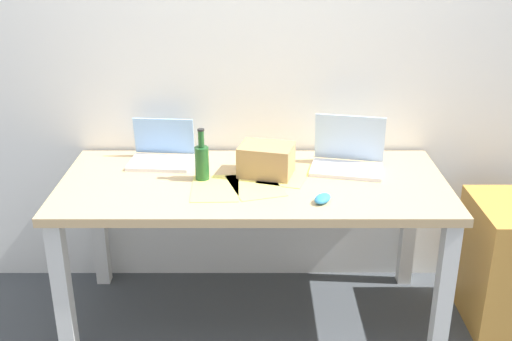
{
  "coord_description": "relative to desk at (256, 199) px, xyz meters",
  "views": [
    {
      "loc": [
        0.01,
        -2.62,
        1.88
      ],
      "look_at": [
        0.0,
        0.0,
        0.8
      ],
      "focal_mm": 43.48,
      "sensor_mm": 36.0,
      "label": 1
    }
  ],
  "objects": [
    {
      "name": "laptop_right",
      "position": [
        0.45,
        0.15,
        0.15
      ],
      "size": [
        0.38,
        0.29,
        0.25
      ],
      "color": "silver",
      "rests_on": "desk"
    },
    {
      "name": "ground_plane",
      "position": [
        0.0,
        0.0,
        -0.66
      ],
      "size": [
        8.0,
        8.0,
        0.0
      ],
      "primitive_type": "plane",
      "color": "#42474C"
    },
    {
      "name": "back_wall",
      "position": [
        0.0,
        0.45,
        0.64
      ],
      "size": [
        5.2,
        0.08,
        2.6
      ],
      "primitive_type": "cube",
      "color": "white",
      "rests_on": "ground"
    },
    {
      "name": "paper_sheet_center",
      "position": [
        0.01,
        -0.06,
        0.1
      ],
      "size": [
        0.29,
        0.34,
        0.0
      ],
      "primitive_type": "cube",
      "rotation": [
        0.0,
        0.0,
        0.29
      ],
      "color": "#F4E06B",
      "rests_on": "desk"
    },
    {
      "name": "paper_sheet_near_back",
      "position": [
        0.15,
        0.07,
        0.1
      ],
      "size": [
        0.29,
        0.35,
        0.0
      ],
      "primitive_type": "cube",
      "rotation": [
        0.0,
        0.0,
        -0.31
      ],
      "color": "#F4E06B",
      "rests_on": "desk"
    },
    {
      "name": "desk",
      "position": [
        0.0,
        0.0,
        0.0
      ],
      "size": [
        1.78,
        0.79,
        0.75
      ],
      "color": "tan",
      "rests_on": "ground"
    },
    {
      "name": "paper_yellow_folder",
      "position": [
        -0.17,
        -0.09,
        0.1
      ],
      "size": [
        0.22,
        0.3,
        0.0
      ],
      "primitive_type": "cube",
      "rotation": [
        0.0,
        0.0,
        0.03
      ],
      "color": "#F4E06B",
      "rests_on": "desk"
    },
    {
      "name": "cardboard_box",
      "position": [
        0.06,
        0.07,
        0.17
      ],
      "size": [
        0.28,
        0.23,
        0.15
      ],
      "primitive_type": "cube",
      "rotation": [
        0.0,
        0.0,
        -0.25
      ],
      "color": "tan",
      "rests_on": "desk"
    },
    {
      "name": "laptop_left",
      "position": [
        -0.45,
        0.23,
        0.14
      ],
      "size": [
        0.32,
        0.25,
        0.21
      ],
      "color": "silver",
      "rests_on": "desk"
    },
    {
      "name": "computer_mouse",
      "position": [
        0.3,
        -0.23,
        0.11
      ],
      "size": [
        0.1,
        0.12,
        0.03
      ],
      "primitive_type": "ellipsoid",
      "rotation": [
        0.0,
        0.0,
        -0.55
      ],
      "color": "#338CC6",
      "rests_on": "desk"
    },
    {
      "name": "beer_bottle",
      "position": [
        -0.24,
        0.01,
        0.18
      ],
      "size": [
        0.06,
        0.06,
        0.24
      ],
      "color": "#1E5123",
      "rests_on": "desk"
    }
  ]
}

